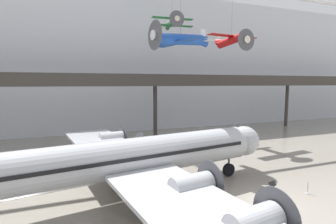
{
  "coord_description": "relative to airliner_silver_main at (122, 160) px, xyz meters",
  "views": [
    {
      "loc": [
        -14.33,
        -15.69,
        9.37
      ],
      "look_at": [
        -5.11,
        8.6,
        6.48
      ],
      "focal_mm": 28.0,
      "sensor_mm": 36.0,
      "label": 1
    }
  ],
  "objects": [
    {
      "name": "suspended_plane_green_biplane",
      "position": [
        13.0,
        22.02,
        16.0
      ],
      "size": [
        7.07,
        5.78,
        5.01
      ],
      "rotation": [
        0.0,
        0.0,
        4.63
      ],
      "color": "#1E6B33"
    },
    {
      "name": "suspended_plane_blue_trainer",
      "position": [
        9.53,
        10.47,
        11.37
      ],
      "size": [
        8.11,
        9.84,
        9.94
      ],
      "rotation": [
        0.0,
        0.0,
        3.32
      ],
      "color": "#1E4CAD"
    },
    {
      "name": "stanchion_barrier",
      "position": [
        14.97,
        -4.28,
        -3.02
      ],
      "size": [
        0.36,
        0.36,
        1.08
      ],
      "color": "#B2B5BA",
      "rests_on": "ground"
    },
    {
      "name": "mezzanine_walkway",
      "position": [
        10.61,
        23.14,
        5.81
      ],
      "size": [
        110.0,
        3.2,
        10.85
      ],
      "color": "#38332D",
      "rests_on": "ground"
    },
    {
      "name": "ground_plane",
      "position": [
        10.61,
        -4.36,
        -3.35
      ],
      "size": [
        260.0,
        260.0,
        0.0
      ],
      "primitive_type": "plane",
      "color": "gray"
    },
    {
      "name": "airliner_silver_main",
      "position": [
        0.0,
        0.0,
        0.0
      ],
      "size": [
        29.85,
        34.16,
        9.33
      ],
      "rotation": [
        0.0,
        0.0,
        0.15
      ],
      "color": "#B7BABF",
      "rests_on": "ground"
    },
    {
      "name": "info_sign_pedestal",
      "position": [
        12.08,
        -3.27,
        -2.89
      ],
      "size": [
        0.27,
        0.75,
        1.24
      ],
      "rotation": [
        0.0,
        0.0,
        0.3
      ],
      "color": "#4C4C51",
      "rests_on": "ground"
    },
    {
      "name": "hangar_back_wall",
      "position": [
        10.61,
        31.24,
        10.02
      ],
      "size": [
        140.0,
        3.0,
        26.73
      ],
      "color": "silver",
      "rests_on": "ground"
    },
    {
      "name": "suspended_plane_red_highwing",
      "position": [
        20.51,
        15.75,
        12.72
      ],
      "size": [
        8.96,
        7.33,
        9.13
      ],
      "rotation": [
        0.0,
        0.0,
        4.81
      ],
      "color": "red"
    }
  ]
}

